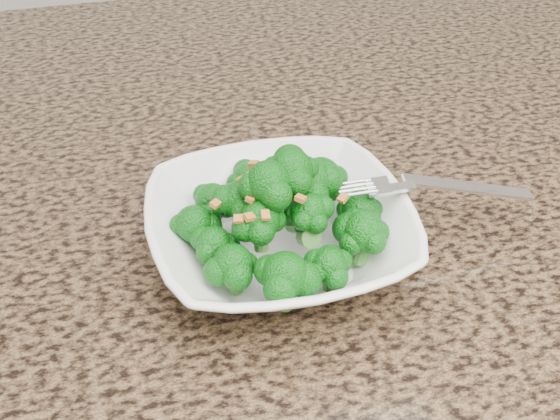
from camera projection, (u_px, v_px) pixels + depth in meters
name	position (u px, v px, depth m)	size (l,w,h in m)	color
granite_counter	(190.00, 209.00, 0.66)	(1.64, 1.04, 0.03)	brown
bowl	(280.00, 233.00, 0.57)	(0.21, 0.21, 0.05)	white
broccoli_pile	(280.00, 174.00, 0.53)	(0.19, 0.19, 0.06)	#0B630E
garlic_topping	(280.00, 134.00, 0.51)	(0.11, 0.11, 0.01)	#B8702C
fork	(406.00, 186.00, 0.57)	(0.19, 0.03, 0.01)	silver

